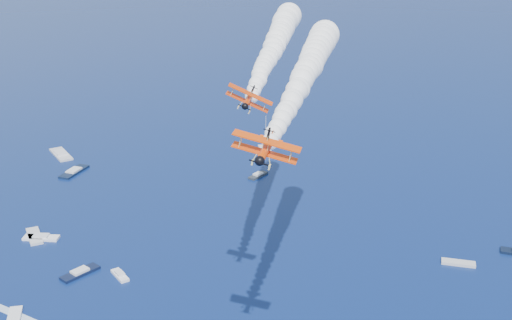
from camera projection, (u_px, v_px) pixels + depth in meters
biplane_lead at (248, 100)px, 108.37m from camera, size 11.22×11.27×7.88m
biplane_trail at (266, 150)px, 88.85m from camera, size 12.91×13.39×8.04m
smoke_trail_lead at (273, 48)px, 136.72m from camera, size 66.16×66.11×11.18m
smoke_trail_trail at (303, 78)px, 116.80m from camera, size 66.15×65.87×11.18m
spectator_boats at (30, 238)px, 179.28m from camera, size 223.51×182.94×0.70m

